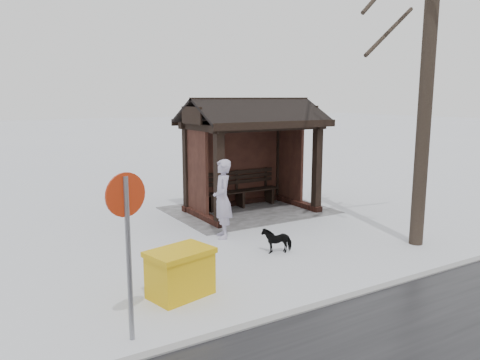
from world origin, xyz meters
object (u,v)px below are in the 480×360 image
at_px(pedestrian, 222,199).
at_px(dog, 277,240).
at_px(bus_shelter, 249,132).
at_px(grit_bin, 180,273).
at_px(road_sign, 127,220).

bearing_deg(pedestrian, dog, 36.84).
distance_m(pedestrian, dog, 1.63).
xyz_separation_m(bus_shelter, grit_bin, (3.91, 4.23, -1.78)).
relative_size(grit_bin, road_sign, 0.51).
relative_size(dog, road_sign, 0.27).
bearing_deg(bus_shelter, dog, 67.24).
relative_size(pedestrian, road_sign, 0.80).
height_order(pedestrian, dog, pedestrian).
bearing_deg(bus_shelter, grit_bin, 47.25).
distance_m(bus_shelter, dog, 4.02).
height_order(bus_shelter, dog, bus_shelter).
bearing_deg(dog, pedestrian, -147.63).
height_order(pedestrian, road_sign, road_sign).
bearing_deg(grit_bin, pedestrian, -144.59).
distance_m(dog, grit_bin, 2.72).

